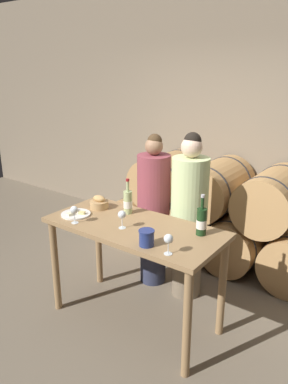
{
  "coord_description": "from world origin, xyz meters",
  "views": [
    {
      "loc": [
        1.74,
        -2.24,
        2.17
      ],
      "look_at": [
        0.0,
        0.14,
        1.18
      ],
      "focal_mm": 35.0,
      "sensor_mm": 36.0,
      "label": 1
    }
  ],
  "objects_px": {
    "wine_bottle_red": "(202,221)",
    "wine_bottle_white": "(128,202)",
    "tasting_table": "(134,240)",
    "wine_glass_far_left": "(74,211)",
    "blue_crock": "(147,237)",
    "wine_glass_left": "(122,215)",
    "person_right": "(189,217)",
    "cheese_plate": "(76,214)",
    "person_left": "(153,210)",
    "wine_glass_center": "(168,240)",
    "bread_basket": "(99,203)"
  },
  "relations": [
    {
      "from": "wine_glass_left",
      "to": "person_right",
      "type": "bearing_deg",
      "value": 75.48
    },
    {
      "from": "tasting_table",
      "to": "blue_crock",
      "type": "height_order",
      "value": "blue_crock"
    },
    {
      "from": "blue_crock",
      "to": "wine_glass_left",
      "type": "xyz_separation_m",
      "value": [
        -0.34,
        0.14,
        0.04
      ]
    },
    {
      "from": "person_right",
      "to": "blue_crock",
      "type": "bearing_deg",
      "value": -80.56
    },
    {
      "from": "blue_crock",
      "to": "wine_glass_far_left",
      "type": "height_order",
      "value": "wine_glass_far_left"
    },
    {
      "from": "wine_glass_far_left",
      "to": "person_left",
      "type": "bearing_deg",
      "value": 79.17
    },
    {
      "from": "wine_bottle_white",
      "to": "wine_glass_center",
      "type": "distance_m",
      "value": 0.83
    },
    {
      "from": "tasting_table",
      "to": "person_left",
      "type": "bearing_deg",
      "value": 111.4
    },
    {
      "from": "wine_bottle_red",
      "to": "wine_bottle_white",
      "type": "xyz_separation_m",
      "value": [
        -0.74,
        0.02,
        -0.0
      ]
    },
    {
      "from": "person_right",
      "to": "person_left",
      "type": "bearing_deg",
      "value": -179.99
    },
    {
      "from": "tasting_table",
      "to": "wine_bottle_red",
      "type": "relative_size",
      "value": 4.57
    },
    {
      "from": "person_left",
      "to": "cheese_plate",
      "type": "height_order",
      "value": "person_left"
    },
    {
      "from": "person_right",
      "to": "blue_crock",
      "type": "distance_m",
      "value": 0.91
    },
    {
      "from": "cheese_plate",
      "to": "wine_glass_far_left",
      "type": "relative_size",
      "value": 1.72
    },
    {
      "from": "person_right",
      "to": "wine_glass_center",
      "type": "height_order",
      "value": "person_right"
    },
    {
      "from": "wine_bottle_white",
      "to": "person_left",
      "type": "bearing_deg",
      "value": 95.72
    },
    {
      "from": "person_right",
      "to": "wine_glass_center",
      "type": "xyz_separation_m",
      "value": [
        0.34,
        -0.9,
        0.22
      ]
    },
    {
      "from": "person_left",
      "to": "wine_bottle_red",
      "type": "height_order",
      "value": "person_left"
    },
    {
      "from": "wine_glass_far_left",
      "to": "wine_glass_center",
      "type": "bearing_deg",
      "value": 0.09
    },
    {
      "from": "person_left",
      "to": "blue_crock",
      "type": "distance_m",
      "value": 1.06
    },
    {
      "from": "wine_bottle_red",
      "to": "wine_bottle_white",
      "type": "distance_m",
      "value": 0.74
    },
    {
      "from": "person_right",
      "to": "wine_glass_left",
      "type": "bearing_deg",
      "value": -104.52
    },
    {
      "from": "person_right",
      "to": "blue_crock",
      "type": "xyz_separation_m",
      "value": [
        0.15,
        -0.88,
        0.17
      ]
    },
    {
      "from": "wine_bottle_white",
      "to": "tasting_table",
      "type": "bearing_deg",
      "value": -41.02
    },
    {
      "from": "person_right",
      "to": "cheese_plate",
      "type": "relative_size",
      "value": 6.27
    },
    {
      "from": "cheese_plate",
      "to": "wine_glass_center",
      "type": "bearing_deg",
      "value": -7.03
    },
    {
      "from": "wine_glass_far_left",
      "to": "wine_glass_center",
      "type": "distance_m",
      "value": 0.92
    },
    {
      "from": "person_left",
      "to": "wine_glass_left",
      "type": "height_order",
      "value": "person_left"
    },
    {
      "from": "wine_bottle_white",
      "to": "bread_basket",
      "type": "xyz_separation_m",
      "value": [
        -0.29,
        -0.06,
        -0.06
      ]
    },
    {
      "from": "wine_bottle_red",
      "to": "wine_glass_left",
      "type": "distance_m",
      "value": 0.63
    },
    {
      "from": "bread_basket",
      "to": "wine_bottle_white",
      "type": "bearing_deg",
      "value": 11.73
    },
    {
      "from": "blue_crock",
      "to": "wine_glass_far_left",
      "type": "xyz_separation_m",
      "value": [
        -0.73,
        -0.02,
        0.04
      ]
    },
    {
      "from": "wine_bottle_white",
      "to": "bread_basket",
      "type": "distance_m",
      "value": 0.3
    },
    {
      "from": "person_right",
      "to": "wine_glass_far_left",
      "type": "bearing_deg",
      "value": -122.66
    },
    {
      "from": "tasting_table",
      "to": "wine_glass_far_left",
      "type": "height_order",
      "value": "wine_glass_far_left"
    },
    {
      "from": "wine_bottle_red",
      "to": "bread_basket",
      "type": "xyz_separation_m",
      "value": [
        -1.03,
        -0.04,
        -0.06
      ]
    },
    {
      "from": "person_right",
      "to": "bread_basket",
      "type": "xyz_separation_m",
      "value": [
        -0.65,
        -0.53,
        0.15
      ]
    },
    {
      "from": "wine_glass_left",
      "to": "wine_glass_center",
      "type": "xyz_separation_m",
      "value": [
        0.54,
        -0.15,
        0.0
      ]
    },
    {
      "from": "bread_basket",
      "to": "cheese_plate",
      "type": "distance_m",
      "value": 0.25
    },
    {
      "from": "tasting_table",
      "to": "wine_glass_left",
      "type": "distance_m",
      "value": 0.27
    },
    {
      "from": "person_left",
      "to": "wine_bottle_red",
      "type": "xyz_separation_m",
      "value": [
        0.78,
        -0.48,
        0.24
      ]
    },
    {
      "from": "wine_bottle_white",
      "to": "blue_crock",
      "type": "distance_m",
      "value": 0.66
    },
    {
      "from": "cheese_plate",
      "to": "wine_glass_center",
      "type": "xyz_separation_m",
      "value": [
        1.05,
        -0.13,
        0.1
      ]
    },
    {
      "from": "person_right",
      "to": "wine_glass_far_left",
      "type": "xyz_separation_m",
      "value": [
        -0.58,
        -0.9,
        0.22
      ]
    },
    {
      "from": "cheese_plate",
      "to": "wine_glass_far_left",
      "type": "distance_m",
      "value": 0.21
    },
    {
      "from": "wine_bottle_white",
      "to": "blue_crock",
      "type": "xyz_separation_m",
      "value": [
        0.51,
        -0.42,
        -0.04
      ]
    },
    {
      "from": "tasting_table",
      "to": "person_left",
      "type": "xyz_separation_m",
      "value": [
        -0.25,
        0.64,
        0.01
      ]
    },
    {
      "from": "blue_crock",
      "to": "cheese_plate",
      "type": "distance_m",
      "value": 0.86
    },
    {
      "from": "wine_bottle_white",
      "to": "wine_glass_center",
      "type": "bearing_deg",
      "value": -31.73
    },
    {
      "from": "bread_basket",
      "to": "person_left",
      "type": "bearing_deg",
      "value": 65.1
    }
  ]
}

